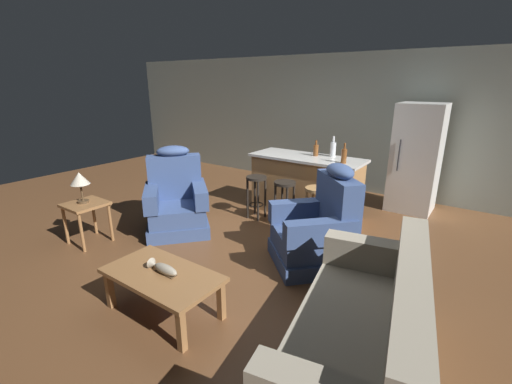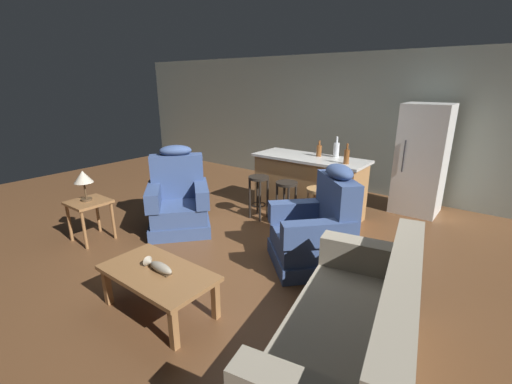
{
  "view_description": "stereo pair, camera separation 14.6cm",
  "coord_description": "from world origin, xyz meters",
  "px_view_note": "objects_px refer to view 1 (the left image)",
  "views": [
    {
      "loc": [
        2.41,
        -3.44,
        2.07
      ],
      "look_at": [
        0.04,
        -0.1,
        0.75
      ],
      "focal_mm": 24.0,
      "sensor_mm": 36.0,
      "label": 1
    },
    {
      "loc": [
        2.53,
        -3.35,
        2.07
      ],
      "look_at": [
        0.04,
        -0.1,
        0.75
      ],
      "focal_mm": 24.0,
      "sensor_mm": 36.0,
      "label": 2
    }
  ],
  "objects_px": {
    "coffee_table": "(162,278)",
    "bottle_short_amber": "(333,149)",
    "refrigerator": "(416,158)",
    "bar_stool_left": "(256,189)",
    "bar_stool_middle": "(285,195)",
    "recliner_near_lamp": "(177,202)",
    "table_lamp": "(80,180)",
    "bar_stool_right": "(316,202)",
    "recliner_near_island": "(318,230)",
    "kitchen_island": "(306,185)",
    "couch": "(364,336)",
    "fish_figurine": "(163,269)",
    "end_table": "(86,210)",
    "bottle_tall_green": "(344,156)",
    "bottle_wine_dark": "(316,150)"
  },
  "relations": [
    {
      "from": "table_lamp",
      "to": "bar_stool_left",
      "type": "relative_size",
      "value": 0.6
    },
    {
      "from": "recliner_near_island",
      "to": "refrigerator",
      "type": "distance_m",
      "value": 2.67
    },
    {
      "from": "fish_figurine",
      "to": "bottle_wine_dark",
      "type": "relative_size",
      "value": 1.36
    },
    {
      "from": "bar_stool_middle",
      "to": "bottle_tall_green",
      "type": "xyz_separation_m",
      "value": [
        0.66,
        0.52,
        0.59
      ]
    },
    {
      "from": "end_table",
      "to": "bar_stool_middle",
      "type": "height_order",
      "value": "bar_stool_middle"
    },
    {
      "from": "fish_figurine",
      "to": "end_table",
      "type": "bearing_deg",
      "value": 168.72
    },
    {
      "from": "bar_stool_right",
      "to": "bottle_wine_dark",
      "type": "distance_m",
      "value": 1.03
    },
    {
      "from": "couch",
      "to": "kitchen_island",
      "type": "bearing_deg",
      "value": -66.32
    },
    {
      "from": "recliner_near_lamp",
      "to": "recliner_near_island",
      "type": "bearing_deg",
      "value": 48.65
    },
    {
      "from": "bar_stool_left",
      "to": "fish_figurine",
      "type": "bearing_deg",
      "value": -74.31
    },
    {
      "from": "recliner_near_island",
      "to": "bottle_wine_dark",
      "type": "xyz_separation_m",
      "value": [
        -0.8,
        1.51,
        0.62
      ]
    },
    {
      "from": "kitchen_island",
      "to": "bar_stool_left",
      "type": "distance_m",
      "value": 0.82
    },
    {
      "from": "table_lamp",
      "to": "bar_stool_left",
      "type": "bearing_deg",
      "value": 56.15
    },
    {
      "from": "bar_stool_right",
      "to": "recliner_near_lamp",
      "type": "bearing_deg",
      "value": -148.92
    },
    {
      "from": "recliner_near_island",
      "to": "end_table",
      "type": "relative_size",
      "value": 2.14
    },
    {
      "from": "table_lamp",
      "to": "refrigerator",
      "type": "relative_size",
      "value": 0.23
    },
    {
      "from": "coffee_table",
      "to": "refrigerator",
      "type": "xyz_separation_m",
      "value": [
        1.23,
        4.26,
        0.52
      ]
    },
    {
      "from": "recliner_near_island",
      "to": "bottle_short_amber",
      "type": "bearing_deg",
      "value": -117.6
    },
    {
      "from": "bottle_tall_green",
      "to": "fish_figurine",
      "type": "bearing_deg",
      "value": -99.57
    },
    {
      "from": "recliner_near_island",
      "to": "kitchen_island",
      "type": "bearing_deg",
      "value": -104.05
    },
    {
      "from": "table_lamp",
      "to": "refrigerator",
      "type": "bearing_deg",
      "value": 49.77
    },
    {
      "from": "coffee_table",
      "to": "bottle_short_amber",
      "type": "height_order",
      "value": "bottle_short_amber"
    },
    {
      "from": "refrigerator",
      "to": "bottle_tall_green",
      "type": "xyz_separation_m",
      "value": [
        -0.73,
        -1.31,
        0.18
      ]
    },
    {
      "from": "fish_figurine",
      "to": "end_table",
      "type": "xyz_separation_m",
      "value": [
        -2.0,
        0.4,
        -0.0
      ]
    },
    {
      "from": "recliner_near_lamp",
      "to": "bottle_tall_green",
      "type": "distance_m",
      "value": 2.5
    },
    {
      "from": "fish_figurine",
      "to": "bottle_short_amber",
      "type": "xyz_separation_m",
      "value": [
        0.18,
        3.28,
        0.61
      ]
    },
    {
      "from": "coffee_table",
      "to": "recliner_near_island",
      "type": "bearing_deg",
      "value": 66.14
    },
    {
      "from": "bar_stool_middle",
      "to": "couch",
      "type": "bearing_deg",
      "value": -47.56
    },
    {
      "from": "recliner_near_lamp",
      "to": "bar_stool_left",
      "type": "height_order",
      "value": "recliner_near_lamp"
    },
    {
      "from": "coffee_table",
      "to": "kitchen_island",
      "type": "distance_m",
      "value": 3.07
    },
    {
      "from": "end_table",
      "to": "bar_stool_left",
      "type": "xyz_separation_m",
      "value": [
        1.32,
        2.02,
        0.01
      ]
    },
    {
      "from": "coffee_table",
      "to": "recliner_near_lamp",
      "type": "bearing_deg",
      "value": 134.03
    },
    {
      "from": "recliner_near_island",
      "to": "coffee_table",
      "type": "bearing_deg",
      "value": 19.57
    },
    {
      "from": "fish_figurine",
      "to": "bar_stool_middle",
      "type": "xyz_separation_m",
      "value": [
        -0.17,
        2.42,
        0.01
      ]
    },
    {
      "from": "recliner_near_lamp",
      "to": "bottle_short_amber",
      "type": "xyz_separation_m",
      "value": [
        1.54,
        1.89,
        0.65
      ]
    },
    {
      "from": "bar_stool_middle",
      "to": "recliner_near_lamp",
      "type": "bearing_deg",
      "value": -139.29
    },
    {
      "from": "refrigerator",
      "to": "bar_stool_left",
      "type": "bearing_deg",
      "value": -136.11
    },
    {
      "from": "bar_stool_left",
      "to": "bar_stool_right",
      "type": "relative_size",
      "value": 1.0
    },
    {
      "from": "kitchen_island",
      "to": "refrigerator",
      "type": "bearing_deg",
      "value": 41.21
    },
    {
      "from": "end_table",
      "to": "bar_stool_left",
      "type": "relative_size",
      "value": 0.82
    },
    {
      "from": "fish_figurine",
      "to": "bar_stool_right",
      "type": "bearing_deg",
      "value": 81.96
    },
    {
      "from": "couch",
      "to": "bar_stool_middle",
      "type": "bearing_deg",
      "value": -58.62
    },
    {
      "from": "couch",
      "to": "recliner_near_lamp",
      "type": "bearing_deg",
      "value": -29.75
    },
    {
      "from": "coffee_table",
      "to": "bar_stool_left",
      "type": "distance_m",
      "value": 2.53
    },
    {
      "from": "couch",
      "to": "kitchen_island",
      "type": "relative_size",
      "value": 1.13
    },
    {
      "from": "couch",
      "to": "table_lamp",
      "type": "bearing_deg",
      "value": -11.87
    },
    {
      "from": "kitchen_island",
      "to": "bar_stool_left",
      "type": "height_order",
      "value": "kitchen_island"
    },
    {
      "from": "end_table",
      "to": "refrigerator",
      "type": "bearing_deg",
      "value": 50.07
    },
    {
      "from": "fish_figurine",
      "to": "bar_stool_middle",
      "type": "height_order",
      "value": "bar_stool_middle"
    },
    {
      "from": "refrigerator",
      "to": "recliner_near_island",
      "type": "bearing_deg",
      "value": -100.7
    }
  ]
}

